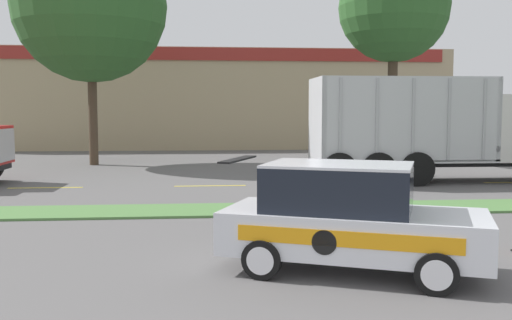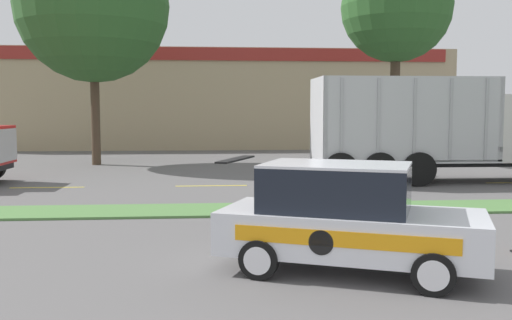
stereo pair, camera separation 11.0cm
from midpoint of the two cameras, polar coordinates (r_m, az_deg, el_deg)
The scene contains 7 objects.
grass_verge at distance 14.41m, azimuth -5.17°, elevation -5.02°, with size 120.00×1.81×0.06m, color #517F42.
centre_line_3 at distance 19.99m, azimuth -20.46°, elevation -2.61°, with size 2.40×0.14×0.01m, color yellow.
centre_line_4 at distance 19.27m, azimuth -4.77°, elevation -2.58°, with size 2.40×0.14×0.01m, color yellow.
centre_line_5 at distance 20.03m, azimuth 10.88°, elevation -2.37°, with size 2.40×0.14×0.01m, color yellow.
dump_truck_mid at distance 22.02m, azimuth 21.83°, elevation 2.30°, with size 11.01×2.69×3.67m.
rally_car at distance 9.07m, azimuth 8.89°, elevation -5.69°, with size 4.38×3.14×1.73m.
store_building_backdrop at distance 42.51m, azimuth -5.08°, elevation 5.94°, with size 32.41×12.10×6.56m.
Camera 1 is at (-0.01, -3.31, 2.51)m, focal length 40.00 mm.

